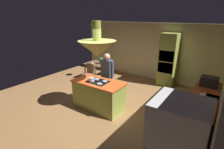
# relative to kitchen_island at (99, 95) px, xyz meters

# --- Properties ---
(ground) EXTENTS (8.16, 8.16, 0.00)m
(ground) POSITION_rel_kitchen_island_xyz_m (0.00, 0.20, -0.46)
(ground) COLOR #9E7042
(wall_back) EXTENTS (6.80, 0.10, 2.55)m
(wall_back) POSITION_rel_kitchen_island_xyz_m (0.00, 3.65, 0.81)
(wall_back) COLOR beige
(wall_back) RESTS_ON ground
(kitchen_island) EXTENTS (1.63, 0.81, 0.94)m
(kitchen_island) POSITION_rel_kitchen_island_xyz_m (0.00, 0.00, 0.00)
(kitchen_island) COLOR #939E42
(kitchen_island) RESTS_ON ground
(counter_run_right) EXTENTS (0.73, 2.50, 0.92)m
(counter_run_right) POSITION_rel_kitchen_island_xyz_m (2.84, 0.80, 0.00)
(counter_run_right) COLOR #939E42
(counter_run_right) RESTS_ON ground
(oven_tower) EXTENTS (0.66, 0.62, 2.18)m
(oven_tower) POSITION_rel_kitchen_island_xyz_m (1.10, 3.24, 0.63)
(oven_tower) COLOR #939E42
(oven_tower) RESTS_ON ground
(dining_table) EXTENTS (1.14, 0.85, 0.76)m
(dining_table) POSITION_rel_kitchen_island_xyz_m (-1.70, 2.10, 0.20)
(dining_table) COLOR brown
(dining_table) RESTS_ON ground
(person_at_island) EXTENTS (0.53, 0.22, 1.66)m
(person_at_island) POSITION_rel_kitchen_island_xyz_m (-0.16, 0.67, 0.49)
(person_at_island) COLOR tan
(person_at_island) RESTS_ON ground
(range_hood) EXTENTS (1.10, 1.10, 1.00)m
(range_hood) POSITION_rel_kitchen_island_xyz_m (0.00, -0.00, 1.51)
(range_hood) COLOR #939E42
(pendant_light_over_table) EXTENTS (0.32, 0.32, 0.82)m
(pendant_light_over_table) POSITION_rel_kitchen_island_xyz_m (-1.70, 2.10, 1.40)
(pendant_light_over_table) COLOR #E0B266
(chair_facing_island) EXTENTS (0.40, 0.40, 0.87)m
(chair_facing_island) POSITION_rel_kitchen_island_xyz_m (-1.70, 1.45, 0.04)
(chair_facing_island) COLOR brown
(chair_facing_island) RESTS_ON ground
(chair_by_back_wall) EXTENTS (0.40, 0.40, 0.87)m
(chair_by_back_wall) POSITION_rel_kitchen_island_xyz_m (-1.70, 2.75, 0.04)
(chair_by_back_wall) COLOR brown
(chair_by_back_wall) RESTS_ON ground
(potted_plant_on_table) EXTENTS (0.20, 0.20, 0.30)m
(potted_plant_on_table) POSITION_rel_kitchen_island_xyz_m (-1.56, 2.11, 0.47)
(potted_plant_on_table) COLOR #99382D
(potted_plant_on_table) RESTS_ON dining_table
(cup_on_table) EXTENTS (0.07, 0.07, 0.09)m
(cup_on_table) POSITION_rel_kitchen_island_xyz_m (-1.89, 1.89, 0.34)
(cup_on_table) COLOR white
(cup_on_table) RESTS_ON dining_table
(canister_flour) EXTENTS (0.10, 0.10, 0.22)m
(canister_flour) POSITION_rel_kitchen_island_xyz_m (2.84, 0.19, 0.56)
(canister_flour) COLOR silver
(canister_flour) RESTS_ON counter_run_right
(canister_sugar) EXTENTS (0.13, 0.13, 0.21)m
(canister_sugar) POSITION_rel_kitchen_island_xyz_m (2.84, 0.37, 0.56)
(canister_sugar) COLOR silver
(canister_sugar) RESTS_ON counter_run_right
(canister_tea) EXTENTS (0.10, 0.10, 0.16)m
(canister_tea) POSITION_rel_kitchen_island_xyz_m (2.84, 0.55, 0.54)
(canister_tea) COLOR #E0B78C
(canister_tea) RESTS_ON counter_run_right
(microwave_on_counter) EXTENTS (0.46, 0.36, 0.28)m
(microwave_on_counter) POSITION_rel_kitchen_island_xyz_m (2.84, 1.54, 0.59)
(microwave_on_counter) COLOR #232326
(microwave_on_counter) RESTS_ON counter_run_right
(cooking_pot_on_cooktop) EXTENTS (0.18, 0.18, 0.12)m
(cooking_pot_on_cooktop) POSITION_rel_kitchen_island_xyz_m (-0.16, -0.13, 0.53)
(cooking_pot_on_cooktop) COLOR #B2B2B7
(cooking_pot_on_cooktop) RESTS_ON kitchen_island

